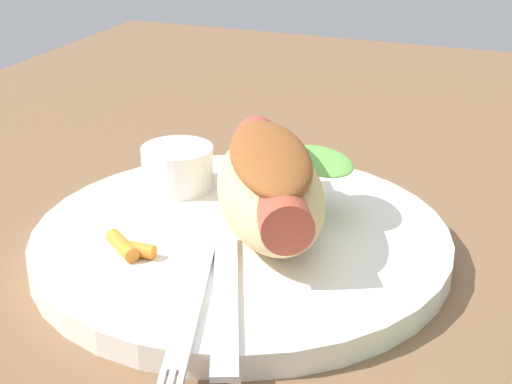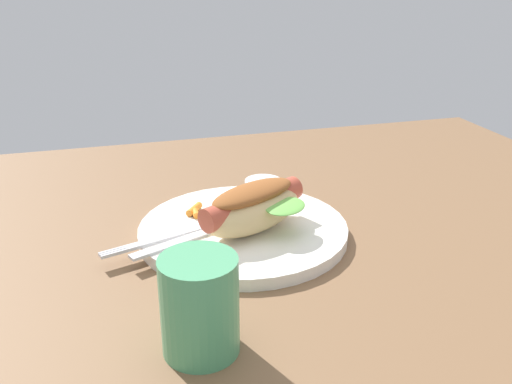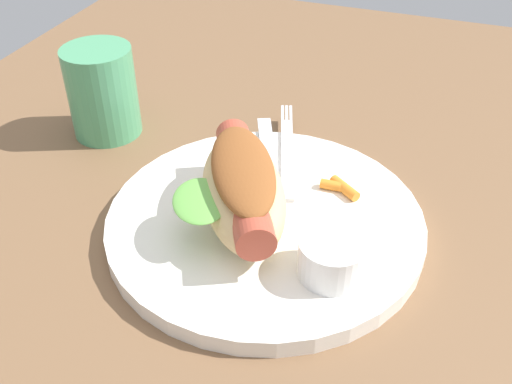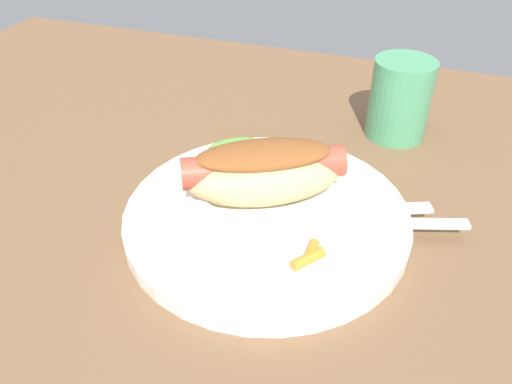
{
  "view_description": "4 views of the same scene",
  "coord_description": "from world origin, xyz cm",
  "px_view_note": "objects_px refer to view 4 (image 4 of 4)",
  "views": [
    {
      "loc": [
        -45.59,
        -17.55,
        24.64
      ],
      "look_at": [
        -4.1,
        -1.19,
        4.69
      ],
      "focal_mm": 54.05,
      "sensor_mm": 36.0,
      "label": 1
    },
    {
      "loc": [
        -20.28,
        -64.43,
        33.97
      ],
      "look_at": [
        -1.9,
        0.43,
        5.93
      ],
      "focal_mm": 39.27,
      "sensor_mm": 36.0,
      "label": 2
    },
    {
      "loc": [
        33.56,
        12.65,
        34.32
      ],
      "look_at": [
        -2.8,
        -0.49,
        4.71
      ],
      "focal_mm": 41.48,
      "sensor_mm": 36.0,
      "label": 3
    },
    {
      "loc": [
        -15.26,
        36.33,
        32.19
      ],
      "look_at": [
        -2.89,
        0.6,
        3.97
      ],
      "focal_mm": 35.54,
      "sensor_mm": 36.0,
      "label": 4
    }
  ],
  "objects_px": {
    "drinking_cup": "(400,99)",
    "hot_dog": "(263,170)",
    "carrot_garnish": "(309,255)",
    "knife": "(357,211)",
    "plate": "(267,217)",
    "fork": "(374,223)",
    "sauce_ramekin": "(189,232)"
  },
  "relations": [
    {
      "from": "drinking_cup",
      "to": "hot_dog",
      "type": "bearing_deg",
      "value": 61.8
    },
    {
      "from": "carrot_garnish",
      "to": "drinking_cup",
      "type": "height_order",
      "value": "drinking_cup"
    },
    {
      "from": "hot_dog",
      "to": "knife",
      "type": "xyz_separation_m",
      "value": [
        -0.09,
        -0.01,
        -0.03
      ]
    },
    {
      "from": "knife",
      "to": "carrot_garnish",
      "type": "relative_size",
      "value": 3.8
    },
    {
      "from": "plate",
      "to": "carrot_garnish",
      "type": "relative_size",
      "value": 7.21
    },
    {
      "from": "carrot_garnish",
      "to": "knife",
      "type": "bearing_deg",
      "value": -109.65
    },
    {
      "from": "fork",
      "to": "plate",
      "type": "bearing_deg",
      "value": 169.2
    },
    {
      "from": "carrot_garnish",
      "to": "fork",
      "type": "bearing_deg",
      "value": -125.08
    },
    {
      "from": "fork",
      "to": "hot_dog",
      "type": "bearing_deg",
      "value": 159.53
    },
    {
      "from": "sauce_ramekin",
      "to": "fork",
      "type": "bearing_deg",
      "value": -151.1
    },
    {
      "from": "plate",
      "to": "knife",
      "type": "xyz_separation_m",
      "value": [
        -0.08,
        -0.03,
        0.01
      ]
    },
    {
      "from": "knife",
      "to": "sauce_ramekin",
      "type": "bearing_deg",
      "value": -167.12
    },
    {
      "from": "fork",
      "to": "carrot_garnish",
      "type": "xyz_separation_m",
      "value": [
        0.05,
        0.06,
        0.0
      ]
    },
    {
      "from": "hot_dog",
      "to": "sauce_ramekin",
      "type": "xyz_separation_m",
      "value": [
        0.04,
        0.09,
        -0.02
      ]
    },
    {
      "from": "hot_dog",
      "to": "sauce_ramekin",
      "type": "bearing_deg",
      "value": -141.91
    },
    {
      "from": "drinking_cup",
      "to": "carrot_garnish",
      "type": "bearing_deg",
      "value": 81.19
    },
    {
      "from": "hot_dog",
      "to": "fork",
      "type": "distance_m",
      "value": 0.11
    },
    {
      "from": "plate",
      "to": "carrot_garnish",
      "type": "distance_m",
      "value": 0.08
    },
    {
      "from": "plate",
      "to": "fork",
      "type": "bearing_deg",
      "value": -172.98
    },
    {
      "from": "knife",
      "to": "drinking_cup",
      "type": "height_order",
      "value": "drinking_cup"
    },
    {
      "from": "hot_dog",
      "to": "fork",
      "type": "bearing_deg",
      "value": -30.74
    },
    {
      "from": "fork",
      "to": "knife",
      "type": "distance_m",
      "value": 0.02
    },
    {
      "from": "plate",
      "to": "hot_dog",
      "type": "relative_size",
      "value": 1.66
    },
    {
      "from": "sauce_ramekin",
      "to": "drinking_cup",
      "type": "distance_m",
      "value": 0.32
    },
    {
      "from": "carrot_garnish",
      "to": "plate",
      "type": "bearing_deg",
      "value": -43.24
    },
    {
      "from": "plate",
      "to": "knife",
      "type": "relative_size",
      "value": 1.9
    },
    {
      "from": "plate",
      "to": "hot_dog",
      "type": "xyz_separation_m",
      "value": [
        0.01,
        -0.02,
        0.04
      ]
    },
    {
      "from": "plate",
      "to": "drinking_cup",
      "type": "bearing_deg",
      "value": -114.12
    },
    {
      "from": "carrot_garnish",
      "to": "drinking_cup",
      "type": "relative_size",
      "value": 0.4
    },
    {
      "from": "hot_dog",
      "to": "drinking_cup",
      "type": "bearing_deg",
      "value": 33.71
    },
    {
      "from": "hot_dog",
      "to": "knife",
      "type": "bearing_deg",
      "value": -23.06
    },
    {
      "from": "plate",
      "to": "drinking_cup",
      "type": "height_order",
      "value": "drinking_cup"
    }
  ]
}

